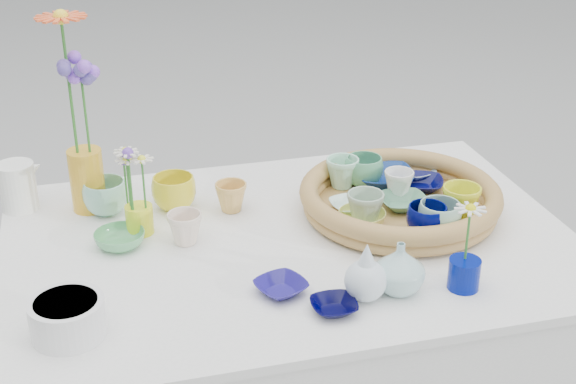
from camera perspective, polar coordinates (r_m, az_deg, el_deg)
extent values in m
imported|color=navy|center=(2.01, 6.85, 1.04)|extent=(0.17, 0.17, 0.04)
imported|color=#040638|center=(2.00, 9.44, 0.57)|extent=(0.14, 0.14, 0.03)
imported|color=#CBCF21|center=(1.86, 12.19, -0.78)|extent=(0.11, 0.11, 0.08)
imported|color=#56906E|center=(1.90, 8.20, -0.73)|extent=(0.12, 0.12, 0.03)
imported|color=#91AE93|center=(1.80, 5.51, -1.22)|extent=(0.11, 0.11, 0.08)
imported|color=silver|center=(1.88, 4.49, -0.99)|extent=(0.10, 0.10, 0.02)
imported|color=#ADF1CF|center=(1.98, 3.89, 1.37)|extent=(0.09, 0.09, 0.08)
imported|color=white|center=(1.95, 7.87, 0.58)|extent=(0.07, 0.07, 0.07)
imported|color=#9BB5D6|center=(2.07, 9.15, 1.34)|extent=(0.11, 0.11, 0.02)
imported|color=#00054E|center=(1.78, 9.84, -2.02)|extent=(0.10, 0.10, 0.07)
imported|color=#FFFB71|center=(1.81, 5.28, -1.90)|extent=(0.12, 0.12, 0.03)
imported|color=#8BBCA5|center=(1.79, 10.70, -1.85)|extent=(0.11, 0.11, 0.08)
imported|color=#53A374|center=(1.99, 5.41, 1.48)|extent=(0.12, 0.12, 0.08)
imported|color=yellow|center=(1.92, -8.11, -0.05)|extent=(0.13, 0.13, 0.08)
imported|color=#D7A552|center=(1.90, -4.06, -0.36)|extent=(0.08, 0.08, 0.07)
imported|color=#54A567|center=(1.79, -11.88, -3.32)|extent=(0.12, 0.12, 0.03)
imported|color=beige|center=(1.77, -7.34, -2.58)|extent=(0.10, 0.10, 0.07)
imported|color=navy|center=(1.60, -0.50, -6.80)|extent=(0.13, 0.13, 0.02)
imported|color=#87C9AC|center=(1.93, -12.85, -0.36)|extent=(0.11, 0.11, 0.08)
imported|color=black|center=(1.54, 3.28, -8.14)|extent=(0.09, 0.09, 0.02)
imported|color=#9EC5C4|center=(1.60, 7.94, -5.35)|extent=(0.12, 0.12, 0.11)
cylinder|color=#000E76|center=(1.64, 12.41, -5.71)|extent=(0.08, 0.08, 0.06)
cylinder|color=gold|center=(1.95, -14.09, 0.83)|extent=(0.08, 0.08, 0.15)
cylinder|color=#F0F625|center=(1.83, -10.52, -1.92)|extent=(0.07, 0.07, 0.07)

